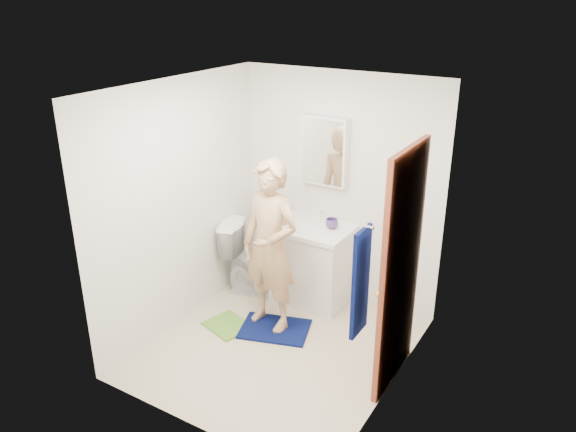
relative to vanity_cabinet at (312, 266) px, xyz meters
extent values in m
cube|color=beige|center=(0.15, -0.91, -0.41)|extent=(2.20, 2.40, 0.02)
cube|color=white|center=(0.15, -0.91, 2.01)|extent=(2.20, 2.40, 0.02)
cube|color=white|center=(0.15, 0.30, 0.80)|extent=(2.20, 0.02, 2.40)
cube|color=white|center=(0.15, -2.12, 0.80)|extent=(2.20, 0.02, 2.40)
cube|color=white|center=(-0.96, -0.91, 0.80)|extent=(0.02, 2.40, 2.40)
cube|color=white|center=(1.26, -0.91, 0.80)|extent=(0.02, 2.40, 2.40)
cube|color=white|center=(0.00, 0.00, 0.00)|extent=(0.75, 0.55, 0.80)
cube|color=white|center=(0.00, 0.00, 0.43)|extent=(0.79, 0.59, 0.05)
cylinder|color=white|center=(0.00, 0.00, 0.44)|extent=(0.40, 0.40, 0.03)
cylinder|color=silver|center=(0.00, 0.18, 0.51)|extent=(0.03, 0.03, 0.12)
cube|color=white|center=(0.00, 0.22, 1.20)|extent=(0.50, 0.12, 0.70)
cube|color=white|center=(0.00, 0.16, 1.20)|extent=(0.46, 0.01, 0.66)
cube|color=#A4482D|center=(1.22, -0.76, 0.62)|extent=(0.05, 0.80, 2.05)
sphere|color=gold|center=(1.18, -1.08, 0.55)|extent=(0.07, 0.07, 0.07)
cube|color=#07114A|center=(1.18, -1.48, 0.85)|extent=(0.03, 0.24, 0.80)
cylinder|color=silver|center=(1.22, -1.48, 1.27)|extent=(0.06, 0.02, 0.02)
imported|color=white|center=(-0.57, -0.15, 0.00)|extent=(0.89, 0.65, 0.81)
cube|color=#07114A|center=(-0.02, -0.70, -0.39)|extent=(0.77, 0.65, 0.02)
cube|color=#63A737|center=(-0.46, -0.88, -0.39)|extent=(0.51, 0.46, 0.02)
imported|color=#BE6D58|center=(-0.30, -0.09, 0.54)|extent=(0.09, 0.09, 0.18)
imported|color=#4F397F|center=(0.18, 0.07, 0.50)|extent=(0.16, 0.16, 0.10)
imported|color=tan|center=(-0.10, -0.64, 0.46)|extent=(0.66, 0.49, 1.68)
camera|label=1|loc=(2.50, -4.64, 2.73)|focal=35.00mm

